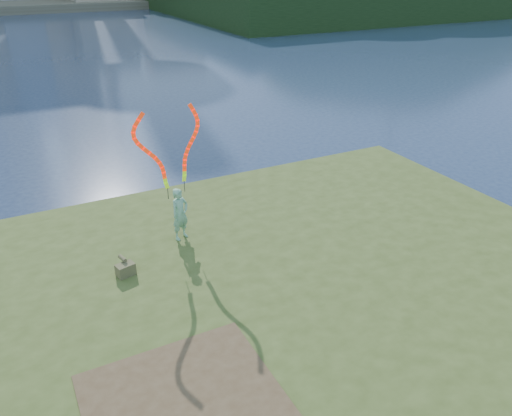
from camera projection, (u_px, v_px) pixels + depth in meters
ground at (228, 301)px, 12.12m from camera, size 320.00×320.00×0.00m
grassy_knoll at (274, 349)px, 10.14m from camera, size 20.00×18.00×0.80m
dirt_patch at (185, 404)px, 8.32m from camera, size 3.20×3.00×0.02m
far_shore at (5, 1)px, 87.33m from camera, size 320.00×40.00×1.20m
wooded_hill at (404, 6)px, 83.98m from camera, size 78.00×50.00×63.00m
woman_with_ribbons at (177, 187)px, 12.62m from camera, size 1.81×0.82×3.83m
canvas_bag at (125, 269)px, 11.64m from camera, size 0.47×0.53×0.39m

